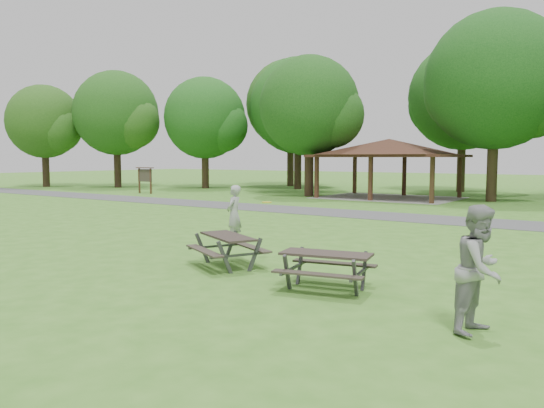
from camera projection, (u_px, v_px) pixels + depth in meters
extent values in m
plane|color=#3D7722|center=(134.00, 272.00, 11.94)|extent=(160.00, 160.00, 0.00)
cube|color=#48494B|center=(384.00, 216.00, 23.35)|extent=(120.00, 3.20, 0.02)
cube|color=#3B2115|center=(317.00, 178.00, 33.60)|extent=(0.22, 0.22, 2.60)
cube|color=#3B2315|center=(355.00, 175.00, 38.00)|extent=(0.22, 0.22, 2.60)
cube|color=#3B2115|center=(371.00, 179.00, 31.48)|extent=(0.22, 0.22, 2.60)
cube|color=#321B12|center=(404.00, 176.00, 35.88)|extent=(0.22, 0.22, 2.60)
cube|color=#342112|center=(432.00, 181.00, 29.36)|extent=(0.22, 0.22, 2.60)
cube|color=#312012|center=(460.00, 178.00, 33.76)|extent=(0.22, 0.22, 2.60)
cube|color=#371D16|center=(389.00, 156.00, 33.56)|extent=(8.60, 6.60, 0.16)
pyramid|color=#371E16|center=(389.00, 147.00, 33.51)|extent=(7.01, 7.01, 1.00)
cube|color=gray|center=(388.00, 198.00, 33.79)|extent=(8.40, 6.40, 0.03)
cube|color=#382114|center=(139.00, 181.00, 38.34)|extent=(0.10, 0.10, 1.80)
cube|color=#3C2216|center=(151.00, 181.00, 37.65)|extent=(0.10, 0.10, 1.80)
cube|color=#322B24|center=(145.00, 175.00, 37.96)|extent=(1.40, 0.06, 0.90)
cube|color=#382116|center=(145.00, 168.00, 37.91)|extent=(1.60, 0.30, 0.06)
cylinder|color=black|center=(118.00, 166.00, 45.76)|extent=(0.60, 0.60, 3.67)
sphere|color=#184614|center=(116.00, 113.00, 45.36)|extent=(7.20, 7.20, 7.20)
sphere|color=#204C15|center=(132.00, 121.00, 44.74)|extent=(4.68, 4.68, 4.68)
sphere|color=#224F16|center=(104.00, 120.00, 46.07)|extent=(4.32, 4.32, 4.32)
cylinder|color=#322016|center=(205.00, 168.00, 44.61)|extent=(0.60, 0.60, 3.32)
sphere|color=#154A15|center=(205.00, 118.00, 44.24)|extent=(6.80, 6.80, 6.80)
sphere|color=#164E16|center=(221.00, 126.00, 43.67)|extent=(4.42, 4.42, 4.42)
sphere|color=#124012|center=(191.00, 125.00, 44.91)|extent=(4.08, 4.08, 4.08)
cylinder|color=black|center=(298.00, 166.00, 43.43)|extent=(0.60, 0.60, 3.85)
sphere|color=#154714|center=(298.00, 106.00, 43.01)|extent=(7.80, 7.80, 7.80)
sphere|color=#184012|center=(319.00, 115.00, 42.31)|extent=(5.07, 5.07, 5.07)
sphere|color=#1C4413|center=(281.00, 114.00, 43.79)|extent=(4.68, 4.68, 4.68)
cylinder|color=#2F1E15|center=(309.00, 170.00, 35.28)|extent=(0.60, 0.60, 3.50)
sphere|color=#144112|center=(309.00, 106.00, 34.91)|extent=(6.60, 6.60, 6.60)
sphere|color=#174513|center=(331.00, 115.00, 34.36)|extent=(4.29, 4.29, 4.29)
sphere|color=#1A4E16|center=(291.00, 114.00, 35.55)|extent=(3.96, 3.96, 3.96)
cylinder|color=#2F2215|center=(492.00, 167.00, 30.99)|extent=(0.60, 0.60, 4.02)
sphere|color=#124213|center=(495.00, 80.00, 30.55)|extent=(8.00, 8.00, 8.00)
sphere|color=#164413|center=(530.00, 93.00, 29.84)|extent=(5.20, 5.20, 5.20)
sphere|color=#144213|center=(466.00, 92.00, 31.36)|extent=(4.80, 4.80, 4.80)
cylinder|color=#322216|center=(290.00, 162.00, 47.98)|extent=(0.60, 0.60, 4.38)
sphere|color=#1A4714|center=(291.00, 104.00, 47.52)|extent=(8.00, 8.00, 8.00)
sphere|color=#194C15|center=(309.00, 112.00, 46.81)|extent=(5.20, 5.20, 5.20)
sphere|color=#123F12|center=(275.00, 111.00, 48.33)|extent=(4.80, 4.80, 4.80)
cylinder|color=#302315|center=(461.00, 164.00, 39.80)|extent=(0.60, 0.60, 4.13)
sphere|color=#154814|center=(463.00, 96.00, 39.36)|extent=(8.00, 8.00, 8.00)
sphere|color=#1E4C15|center=(489.00, 106.00, 38.64)|extent=(5.20, 5.20, 5.20)
sphere|color=#134213|center=(441.00, 105.00, 40.16)|extent=(4.80, 4.80, 4.80)
cylinder|color=black|center=(46.00, 168.00, 46.77)|extent=(0.60, 0.60, 3.32)
sphere|color=#1E4614|center=(44.00, 122.00, 46.41)|extent=(6.40, 6.40, 6.40)
sphere|color=#1F4A15|center=(57.00, 129.00, 45.89)|extent=(4.16, 4.16, 4.16)
sphere|color=#174A15|center=(34.00, 127.00, 47.02)|extent=(3.84, 3.84, 3.84)
cube|color=#2A221E|center=(228.00, 236.00, 12.42)|extent=(1.91, 1.44, 0.05)
cube|color=#322B24|center=(204.00, 251.00, 12.17)|extent=(1.71, 1.03, 0.04)
cube|color=#322B24|center=(250.00, 247.00, 12.73)|extent=(1.71, 1.03, 0.04)
cube|color=#3F4042|center=(202.00, 248.00, 12.88)|extent=(0.22, 0.36, 0.78)
cube|color=#3C3B3E|center=(231.00, 246.00, 13.23)|extent=(0.22, 0.36, 0.78)
cube|color=#3B3B3E|center=(217.00, 246.00, 13.06)|extent=(0.71, 1.32, 0.05)
cube|color=#434345|center=(225.00, 258.00, 11.68)|extent=(0.22, 0.36, 0.78)
cube|color=#424244|center=(255.00, 255.00, 12.03)|extent=(0.22, 0.36, 0.78)
cube|color=#414143|center=(240.00, 255.00, 11.85)|extent=(0.71, 1.32, 0.05)
cube|color=#2D2420|center=(326.00, 254.00, 10.26)|extent=(1.84, 1.04, 0.05)
cube|color=#2E2721|center=(317.00, 274.00, 9.76)|extent=(1.75, 0.61, 0.04)
cube|color=#2C261F|center=(334.00, 263.00, 10.81)|extent=(1.75, 0.61, 0.04)
cube|color=#3C3C3E|center=(287.00, 273.00, 10.21)|extent=(0.13, 0.37, 0.75)
cube|color=#414143|center=(300.00, 266.00, 10.88)|extent=(0.13, 0.37, 0.75)
cube|color=#3F3F42|center=(294.00, 268.00, 10.54)|extent=(0.36, 1.39, 0.05)
cube|color=#404042|center=(355.00, 279.00, 9.70)|extent=(0.13, 0.37, 0.75)
cube|color=#39393C|center=(364.00, 271.00, 10.37)|extent=(0.13, 0.37, 0.75)
cube|color=#3A3A3D|center=(360.00, 273.00, 10.03)|extent=(0.36, 1.39, 0.05)
cylinder|color=gold|center=(267.00, 202.00, 13.92)|extent=(0.34, 0.34, 0.02)
imported|color=#9C9C9E|center=(234.00, 214.00, 15.94)|extent=(0.56, 0.72, 1.74)
imported|color=gray|center=(480.00, 269.00, 7.72)|extent=(0.86, 1.03, 1.89)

